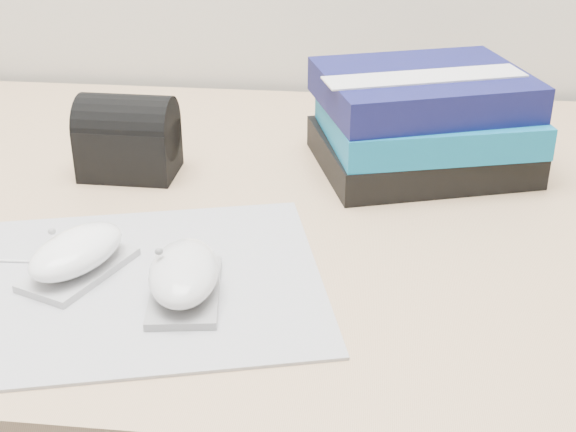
# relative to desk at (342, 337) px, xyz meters

# --- Properties ---
(desk) EXTENTS (1.60, 0.80, 0.73)m
(desk) POSITION_rel_desk_xyz_m (0.00, 0.00, 0.00)
(desk) COLOR tan
(desk) RESTS_ON ground
(mousepad) EXTENTS (0.44, 0.38, 0.00)m
(mousepad) POSITION_rel_desk_xyz_m (-0.20, -0.27, 0.24)
(mousepad) COLOR gray
(mousepad) RESTS_ON desk
(mouse_rear) EXTENTS (0.10, 0.13, 0.05)m
(mouse_rear) POSITION_rel_desk_xyz_m (-0.25, -0.25, 0.26)
(mouse_rear) COLOR #A9A9AC
(mouse_rear) RESTS_ON mousepad
(mouse_front) EXTENTS (0.08, 0.12, 0.05)m
(mouse_front) POSITION_rel_desk_xyz_m (-0.14, -0.28, 0.26)
(mouse_front) COLOR gray
(mouse_front) RESTS_ON mousepad
(book_stack) EXTENTS (0.30, 0.27, 0.12)m
(book_stack) POSITION_rel_desk_xyz_m (0.09, 0.06, 0.30)
(book_stack) COLOR black
(book_stack) RESTS_ON desk
(pouch) EXTENTS (0.12, 0.08, 0.10)m
(pouch) POSITION_rel_desk_xyz_m (-0.27, -0.01, 0.28)
(pouch) COLOR black
(pouch) RESTS_ON desk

